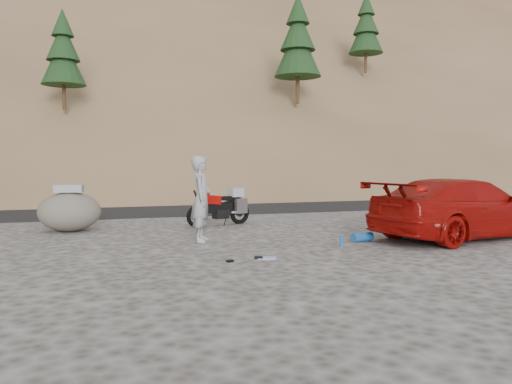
% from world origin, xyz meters
% --- Properties ---
extents(ground, '(140.00, 140.00, 0.00)m').
position_xyz_m(ground, '(0.00, 0.00, 0.00)').
color(ground, '#413E3C').
rests_on(ground, ground).
extents(road, '(120.00, 7.00, 0.05)m').
position_xyz_m(road, '(0.00, 9.00, 0.00)').
color(road, black).
rests_on(road, ground).
extents(hillside, '(120.00, 73.00, 46.72)m').
position_xyz_m(hillside, '(-0.05, 40.88, 11.08)').
color(hillside, brown).
rests_on(hillside, ground).
extents(motorcycle, '(2.00, 1.00, 1.24)m').
position_xyz_m(motorcycle, '(0.62, 2.99, 0.53)').
color(motorcycle, black).
rests_on(motorcycle, ground).
extents(man, '(0.67, 0.82, 1.93)m').
position_xyz_m(man, '(-0.52, 0.36, 0.00)').
color(man, '#9C9CA1').
rests_on(man, ground).
extents(red_car, '(5.12, 2.86, 1.40)m').
position_xyz_m(red_car, '(5.38, -1.11, 0.00)').
color(red_car, '#960B08').
rests_on(red_car, ground).
extents(boulder, '(1.90, 1.75, 1.20)m').
position_xyz_m(boulder, '(-3.41, 3.01, 0.52)').
color(boulder, '#544E48').
rests_on(boulder, ground).
extents(gear_blue_mat, '(0.54, 0.31, 0.20)m').
position_xyz_m(gear_blue_mat, '(2.89, -0.84, 0.10)').
color(gear_blue_mat, '#1B58A5').
rests_on(gear_blue_mat, ground).
extents(gear_bottle, '(0.09, 0.09, 0.21)m').
position_xyz_m(gear_bottle, '(2.15, -1.26, 0.11)').
color(gear_bottle, '#1B58A5').
rests_on(gear_bottle, ground).
extents(gear_glove_a, '(0.18, 0.15, 0.04)m').
position_xyz_m(gear_glove_a, '(0.05, -1.99, 0.02)').
color(gear_glove_a, black).
rests_on(gear_glove_a, ground).
extents(gear_glove_b, '(0.14, 0.12, 0.04)m').
position_xyz_m(gear_glove_b, '(-0.53, -2.12, 0.02)').
color(gear_glove_b, black).
rests_on(gear_glove_b, ground).
extents(gear_blue_cloth, '(0.40, 0.35, 0.01)m').
position_xyz_m(gear_blue_cloth, '(0.21, -2.01, 0.01)').
color(gear_blue_cloth, '#93ADE3').
rests_on(gear_blue_cloth, ground).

